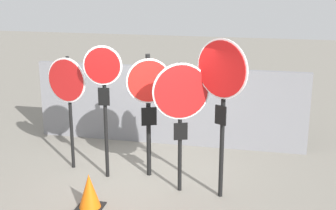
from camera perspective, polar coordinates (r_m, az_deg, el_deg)
The scene contains 8 objects.
ground_plane at distance 8.65m, azimuth -2.83°, elevation -9.09°, with size 40.00×40.00×0.00m, color gray.
fence_back at distance 10.14m, azimuth 0.01°, elevation -0.09°, with size 5.92×0.12×1.72m.
stop_sign_0 at distance 8.81m, azimuth -12.18°, elevation 2.08°, with size 0.82×0.23×2.18m.
stop_sign_1 at distance 8.23m, azimuth -7.87°, elevation 2.64°, with size 0.69×0.15×2.45m.
stop_sign_2 at distance 8.29m, azimuth -2.38°, elevation 1.22°, with size 0.74×0.36×2.28m.
stop_sign_3 at distance 7.64m, azimuth 1.57°, elevation 0.56°, with size 0.88×0.38×2.26m.
stop_sign_4 at distance 7.41m, azimuth 6.59°, elevation 2.53°, with size 0.84×0.50×2.68m.
traffic_cone_0 at distance 7.67m, azimuth -9.57°, elevation -10.35°, with size 0.42×0.42×0.58m.
Camera 1 is at (2.11, -7.56, 3.64)m, focal length 50.00 mm.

